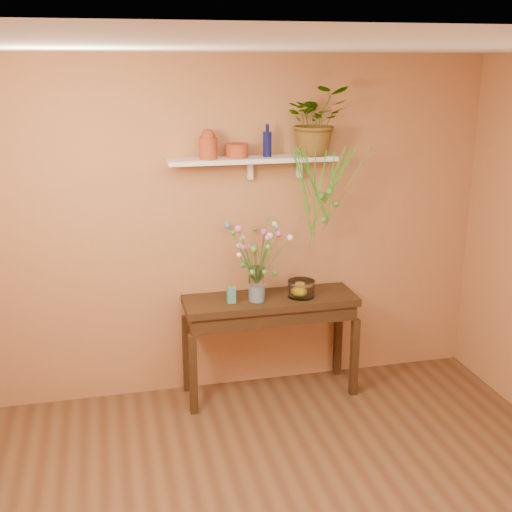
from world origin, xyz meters
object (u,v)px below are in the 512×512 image
terracotta_jug (208,145)px  glass_bowl (301,289)px  sideboard (270,311)px  blue_bottle (267,143)px  spider_plant (316,120)px  glass_vase (257,287)px  bouquet (256,246)px

terracotta_jug → glass_bowl: (0.71, -0.12, -1.15)m
sideboard → glass_bowl: size_ratio=6.34×
blue_bottle → spider_plant: bearing=-0.9°
spider_plant → glass_vase: size_ratio=1.96×
terracotta_jug → glass_bowl: bearing=-9.5°
spider_plant → bouquet: spider_plant is taller
sideboard → glass_bowl: (0.24, -0.03, 0.18)m
terracotta_jug → glass_vase: (0.34, -0.14, -1.09)m
sideboard → blue_bottle: blue_bottle is taller
glass_bowl → blue_bottle: bearing=149.0°
sideboard → glass_vase: glass_vase is taller
terracotta_jug → blue_bottle: blue_bottle is taller
bouquet → blue_bottle: bearing=53.9°
spider_plant → glass_vase: (-0.51, -0.16, -1.25)m
blue_bottle → spider_plant: spider_plant is taller
bouquet → glass_bowl: size_ratio=2.46×
sideboard → blue_bottle: (-0.00, 0.11, 1.32)m
blue_bottle → glass_vase: bearing=-125.8°
glass_vase → bouquet: 0.34m
spider_plant → bouquet: (-0.51, -0.17, -0.92)m
blue_bottle → glass_bowl: bearing=-31.0°
sideboard → bouquet: bouquet is taller
spider_plant → glass_bowl: size_ratio=2.44×
terracotta_jug → glass_vase: terracotta_jug is taller
terracotta_jug → blue_bottle: size_ratio=0.91×
blue_bottle → glass_vase: (-0.12, -0.17, -1.09)m
sideboard → bouquet: (-0.13, -0.06, 0.57)m
sideboard → glass_bowl: 0.31m
sideboard → glass_vase: bearing=-156.6°
sideboard → bouquet: 0.59m
sideboard → spider_plant: 1.54m
glass_vase → glass_bowl: glass_vase is taller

